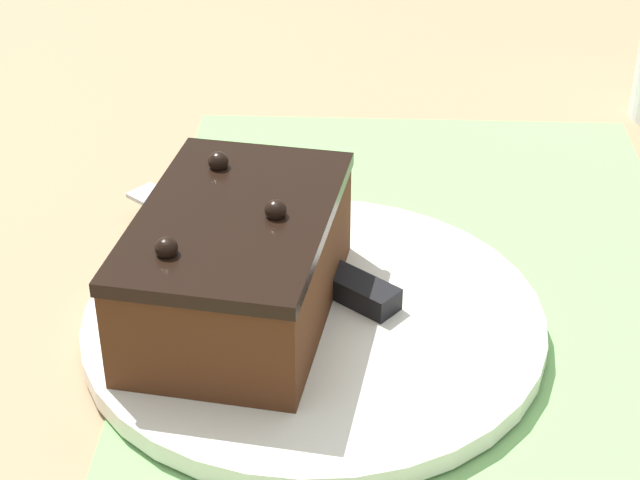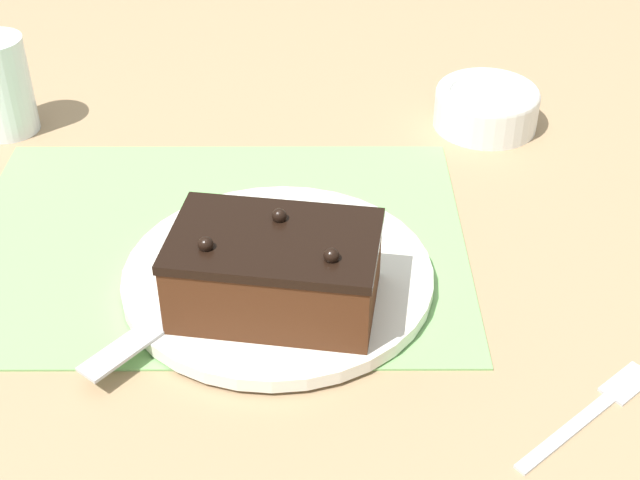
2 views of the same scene
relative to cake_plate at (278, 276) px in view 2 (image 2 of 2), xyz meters
name	(u,v)px [view 2 (image 2 of 2)]	position (x,y,z in m)	size (l,w,h in m)	color
ground_plane	(215,241)	(0.06, -0.06, -0.01)	(3.00, 3.00, 0.00)	#9E7F5B
placemat_woven	(215,239)	(0.06, -0.06, -0.01)	(0.46, 0.34, 0.00)	#7AB266
cake_plate	(278,276)	(0.00, 0.00, 0.00)	(0.27, 0.27, 0.01)	white
chocolate_cake	(275,270)	(0.00, 0.04, 0.04)	(0.18, 0.13, 0.08)	#472614
serving_knife	(225,274)	(0.04, 0.01, 0.01)	(0.16, 0.19, 0.01)	black
drinking_glass	(0,86)	(0.31, -0.28, 0.04)	(0.07, 0.07, 0.11)	white
small_bowl	(486,105)	(-0.22, -0.28, 0.02)	(0.11, 0.11, 0.05)	white
dessert_fork	(597,407)	(-0.24, 0.15, -0.01)	(0.12, 0.11, 0.01)	#B7BABF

